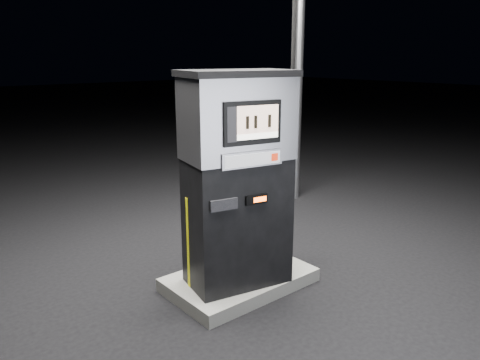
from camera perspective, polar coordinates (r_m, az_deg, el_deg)
ground at (r=5.49m, az=-0.03°, el=-12.76°), size 80.00×80.00×0.00m
pump_island at (r=5.45m, az=-0.03°, el=-12.06°), size 1.60×1.00×0.15m
fuel_dispenser at (r=4.86m, az=-0.29°, el=0.20°), size 1.31×0.89×4.70m
bollard_left at (r=5.00m, az=-5.76°, el=-7.55°), size 0.16×0.16×0.99m
bollard_right at (r=5.75m, az=5.05°, el=-4.30°), size 0.16×0.16×1.03m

